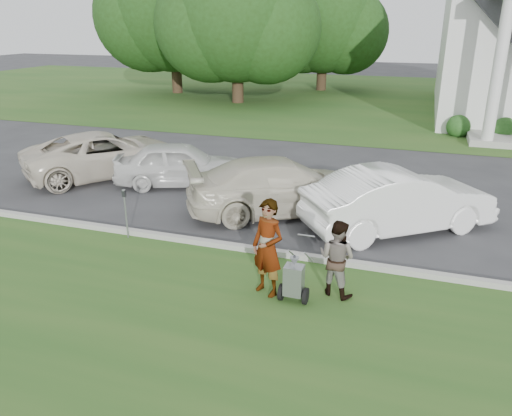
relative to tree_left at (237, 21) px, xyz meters
The scene contains 15 objects.
ground 23.95m from the tree_left, 69.98° to the right, with size 120.00×120.00×0.00m, color #333335.
grass_strip 26.73m from the tree_left, 72.22° to the right, with size 80.00×7.00×0.01m, color #25501B.
church_lawn 10.74m from the tree_left, 32.03° to the left, with size 80.00×30.00×0.01m, color #25501B.
curb 23.43m from the tree_left, 69.51° to the right, with size 80.00×0.18×0.15m, color #9E9E93.
tree_left is the anchor object (origin of this frame).
tree_far 6.73m from the tree_left, 153.44° to the left, with size 11.64×9.20×10.73m.
tree_back 8.95m from the tree_left, 63.43° to the left, with size 9.61×7.60×8.89m.
striping_cart 25.68m from the tree_left, 67.07° to the right, with size 0.57×1.12×1.04m.
person_left 25.25m from the tree_left, 68.18° to the right, with size 0.72×0.48×1.99m, color #999999.
person_right 25.43m from the tree_left, 65.08° to the right, with size 0.77×0.60×1.58m, color #999999.
parking_meter_near 22.65m from the tree_left, 76.74° to the right, with size 0.09×0.08×1.29m.
car_a 17.68m from the tree_left, 85.20° to the right, with size 2.55×5.53×1.54m, color beige.
car_b 18.38m from the tree_left, 75.62° to the right, with size 1.72×4.27×1.45m, color silver.
car_c 20.83m from the tree_left, 66.06° to the right, with size 2.18×5.35×1.55m, color beige.
car_d 22.57m from the tree_left, 58.72° to the right, with size 1.74×5.00×1.65m, color white.
Camera 1 is at (3.83, -9.60, 5.18)m, focal length 35.00 mm.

